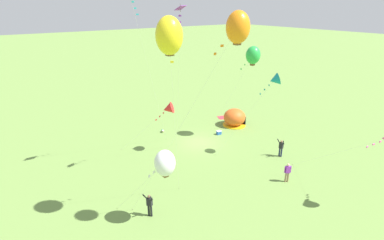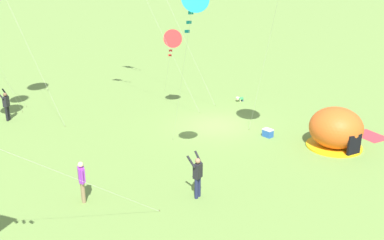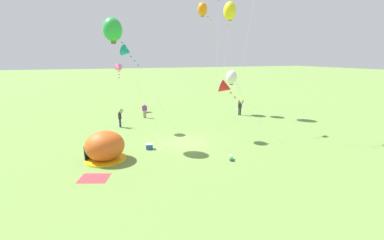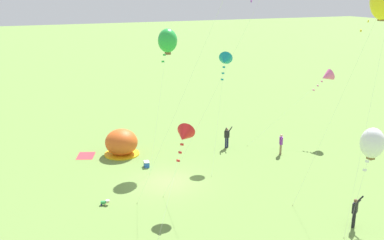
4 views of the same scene
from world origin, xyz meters
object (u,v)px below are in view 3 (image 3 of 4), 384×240
(cooler_box, at_px, (149,146))
(kite_orange, at_px, (202,9))
(kite_white, at_px, (232,77))
(kite_green, at_px, (113,30))
(person_far_back, at_px, (145,110))
(kite_teal, at_px, (127,51))
(toddler_crawling, at_px, (231,158))
(popup_tent, at_px, (105,146))
(kite_pink, at_px, (119,68))
(kite_yellow, at_px, (230,11))
(person_arms_raised, at_px, (240,107))
(person_center_field, at_px, (120,118))
(kite_red, at_px, (226,88))

(cooler_box, bearing_deg, kite_orange, 51.83)
(kite_white, xyz_separation_m, kite_green, (-14.43, -6.81, 4.49))
(person_far_back, bearing_deg, kite_teal, -118.17)
(kite_teal, relative_size, kite_green, 0.82)
(kite_green, bearing_deg, kite_orange, 40.10)
(toddler_crawling, bearing_deg, kite_orange, 73.90)
(toddler_crawling, distance_m, kite_green, 13.18)
(kite_orange, bearing_deg, person_far_back, -168.57)
(popup_tent, xyz_separation_m, kite_teal, (2.84, 7.73, 6.60))
(person_far_back, bearing_deg, kite_white, -7.55)
(cooler_box, xyz_separation_m, toddler_crawling, (4.94, -4.26, -0.04))
(kite_pink, relative_size, kite_green, 0.79)
(person_far_back, distance_m, kite_teal, 8.09)
(kite_yellow, height_order, kite_green, kite_yellow)
(person_arms_raised, xyz_separation_m, person_far_back, (-11.37, 2.74, -0.03))
(person_center_field, distance_m, kite_green, 9.54)
(kite_green, bearing_deg, person_far_back, 66.03)
(kite_white, relative_size, kite_teal, 0.67)
(popup_tent, bearing_deg, person_center_field, 77.67)
(kite_yellow, bearing_deg, popup_tent, -145.46)
(kite_pink, xyz_separation_m, kite_red, (7.27, -16.28, -1.06))
(kite_yellow, distance_m, kite_teal, 13.65)
(person_center_field, bearing_deg, kite_white, 7.47)
(toddler_crawling, bearing_deg, person_far_back, 102.16)
(toddler_crawling, bearing_deg, kite_green, 135.42)
(kite_orange, bearing_deg, popup_tent, -134.21)
(kite_green, bearing_deg, popup_tent, -110.90)
(person_arms_raised, bearing_deg, toddler_crawling, -123.46)
(popup_tent, distance_m, kite_yellow, 21.79)
(person_far_back, xyz_separation_m, kite_teal, (-2.19, -4.09, 6.63))
(person_arms_raised, xyz_separation_m, kite_teal, (-13.56, -1.35, 6.60))
(cooler_box, distance_m, kite_green, 9.45)
(person_arms_raised, distance_m, kite_teal, 15.14)
(toddler_crawling, height_order, kite_green, kite_green)
(kite_yellow, distance_m, kite_orange, 3.70)
(kite_red, relative_size, kite_teal, 0.63)
(person_arms_raised, height_order, kite_teal, kite_teal)
(person_arms_raised, bearing_deg, person_center_field, -177.97)
(cooler_box, bearing_deg, kite_yellow, 38.40)
(person_center_field, relative_size, kite_teal, 0.23)
(kite_red, distance_m, kite_orange, 14.95)
(kite_pink, xyz_separation_m, kite_white, (12.91, -7.24, -0.98))
(cooler_box, height_order, kite_red, kite_red)
(popup_tent, bearing_deg, toddler_crawling, -21.27)
(kite_yellow, bearing_deg, person_arms_raised, -54.29)
(popup_tent, distance_m, person_far_back, 12.84)
(person_arms_raised, distance_m, person_center_field, 14.54)
(popup_tent, distance_m, person_arms_raised, 18.74)
(cooler_box, relative_size, kite_white, 0.10)
(kite_yellow, bearing_deg, kite_red, -119.35)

